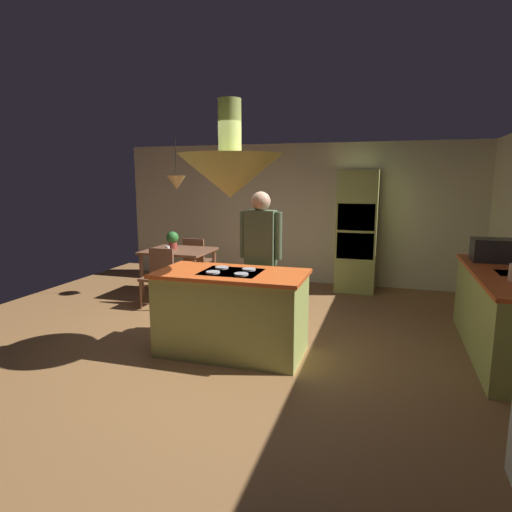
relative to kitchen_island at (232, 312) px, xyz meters
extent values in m
plane|color=olive|center=(0.00, 0.20, -0.47)|extent=(8.16, 8.16, 0.00)
cube|color=beige|center=(0.00, 3.65, 0.81)|extent=(6.80, 0.10, 2.55)
cube|color=#A8B259|center=(0.00, 0.00, -0.02)|extent=(1.58, 0.80, 0.88)
cube|color=#E05B23|center=(0.00, 0.00, 0.44)|extent=(1.64, 0.86, 0.04)
cube|color=black|center=(0.00, 0.00, 0.45)|extent=(0.64, 0.52, 0.01)
cylinder|color=#B2B2B7|center=(-0.16, -0.13, 0.47)|extent=(0.15, 0.15, 0.02)
cylinder|color=#B2B2B7|center=(0.16, -0.13, 0.47)|extent=(0.15, 0.15, 0.02)
cylinder|color=#B2B2B7|center=(-0.16, 0.13, 0.47)|extent=(0.15, 0.15, 0.02)
cylinder|color=#B2B2B7|center=(0.16, 0.13, 0.47)|extent=(0.15, 0.15, 0.02)
cube|color=#A8B259|center=(2.84, 0.80, -0.02)|extent=(0.62, 2.29, 0.88)
cube|color=#E05B23|center=(2.84, 0.80, 0.44)|extent=(0.66, 2.33, 0.04)
cube|color=#A8B259|center=(1.10, 3.25, 0.57)|extent=(0.66, 0.62, 2.07)
cube|color=black|center=(1.10, 2.96, 0.83)|extent=(0.60, 0.04, 0.44)
cube|color=black|center=(1.10, 2.96, 0.35)|extent=(0.60, 0.04, 0.44)
cube|color=brown|center=(-1.70, 2.10, 0.27)|extent=(1.06, 0.92, 0.04)
cylinder|color=brown|center=(-2.17, 1.70, -0.11)|extent=(0.06, 0.06, 0.72)
cylinder|color=brown|center=(-1.23, 1.70, -0.11)|extent=(0.06, 0.06, 0.72)
cylinder|color=brown|center=(-2.17, 2.50, -0.11)|extent=(0.06, 0.06, 0.72)
cylinder|color=brown|center=(-1.23, 2.50, -0.11)|extent=(0.06, 0.06, 0.72)
cylinder|color=tan|center=(0.04, 0.70, -0.03)|extent=(0.14, 0.14, 0.87)
cylinder|color=tan|center=(0.22, 0.70, -0.03)|extent=(0.14, 0.14, 0.87)
cube|color=#4C6042|center=(0.13, 0.70, 0.74)|extent=(0.36, 0.22, 0.67)
cylinder|color=#4C6042|center=(-0.09, 0.70, 0.78)|extent=(0.09, 0.09, 0.57)
cylinder|color=#4C6042|center=(0.35, 0.70, 0.78)|extent=(0.09, 0.09, 0.57)
sphere|color=tan|center=(0.13, 0.70, 1.19)|extent=(0.24, 0.24, 0.24)
cone|color=#A8B259|center=(0.00, 0.00, 1.48)|extent=(1.10, 1.10, 0.45)
cylinder|color=#A8B259|center=(0.00, 0.00, 1.98)|extent=(0.24, 0.24, 0.55)
cone|color=#E0B266|center=(-1.70, 2.10, 1.39)|extent=(0.32, 0.32, 0.22)
cylinder|color=black|center=(-1.70, 2.10, 1.80)|extent=(0.01, 0.01, 0.60)
cube|color=brown|center=(-1.70, 1.34, -0.03)|extent=(0.40, 0.40, 0.04)
cube|color=brown|center=(-1.70, 1.52, 0.19)|extent=(0.40, 0.04, 0.42)
cylinder|color=brown|center=(-1.87, 1.17, -0.25)|extent=(0.04, 0.04, 0.43)
cylinder|color=brown|center=(-1.53, 1.17, -0.25)|extent=(0.04, 0.04, 0.43)
cylinder|color=brown|center=(-1.87, 1.51, -0.25)|extent=(0.04, 0.04, 0.43)
cylinder|color=brown|center=(-1.53, 1.51, -0.25)|extent=(0.04, 0.04, 0.43)
cube|color=brown|center=(-1.70, 2.86, -0.03)|extent=(0.40, 0.40, 0.04)
cube|color=brown|center=(-1.70, 2.68, 0.19)|extent=(0.40, 0.04, 0.42)
cylinder|color=brown|center=(-1.53, 3.03, -0.25)|extent=(0.04, 0.04, 0.43)
cylinder|color=brown|center=(-1.87, 3.03, -0.25)|extent=(0.04, 0.04, 0.43)
cylinder|color=brown|center=(-1.53, 2.69, -0.25)|extent=(0.04, 0.04, 0.43)
cylinder|color=brown|center=(-1.87, 2.69, -0.25)|extent=(0.04, 0.04, 0.43)
cylinder|color=#99382D|center=(-1.81, 2.11, 0.35)|extent=(0.14, 0.14, 0.12)
sphere|color=#2D722D|center=(-1.81, 2.11, 0.49)|extent=(0.20, 0.20, 0.20)
cylinder|color=white|center=(-1.78, 1.87, 0.34)|extent=(0.07, 0.07, 0.09)
cube|color=#232326|center=(2.84, 1.49, 0.60)|extent=(0.46, 0.36, 0.28)
camera|label=1|loc=(1.61, -4.37, 1.45)|focal=30.69mm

